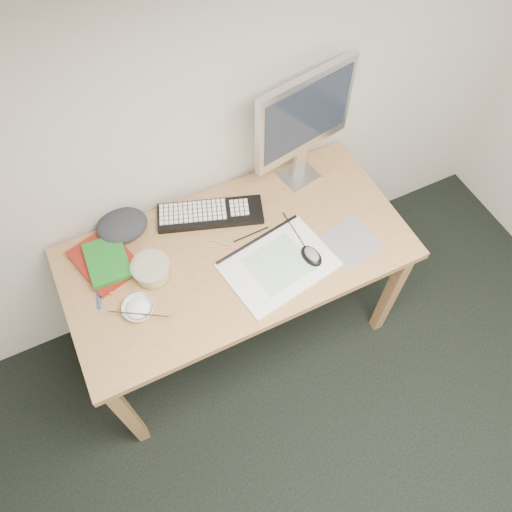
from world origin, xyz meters
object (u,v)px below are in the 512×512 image
(rice_bowl, at_px, (139,309))
(monitor, at_px, (305,118))
(desk, at_px, (238,262))
(sketchpad, at_px, (278,265))
(keyboard, at_px, (210,214))

(rice_bowl, bearing_deg, monitor, 21.08)
(rice_bowl, bearing_deg, desk, 10.74)
(monitor, relative_size, rice_bowl, 4.44)
(sketchpad, bearing_deg, monitor, 42.34)
(desk, distance_m, rice_bowl, 0.46)
(monitor, xyz_separation_m, rice_bowl, (-0.86, -0.33, -0.32))
(keyboard, xyz_separation_m, rice_bowl, (-0.42, -0.30, 0.01))
(keyboard, distance_m, monitor, 0.55)
(sketchpad, xyz_separation_m, monitor, (0.30, 0.38, 0.33))
(desk, bearing_deg, rice_bowl, -169.26)
(desk, relative_size, keyboard, 3.16)
(desk, relative_size, sketchpad, 3.34)
(keyboard, height_order, rice_bowl, rice_bowl)
(monitor, bearing_deg, keyboard, 173.55)
(desk, distance_m, sketchpad, 0.20)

